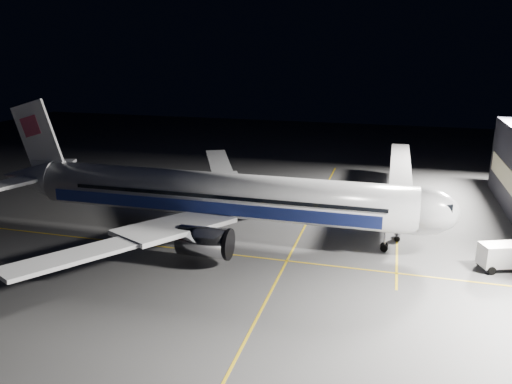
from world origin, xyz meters
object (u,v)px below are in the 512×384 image
Objects in this scene: airliner at (212,195)px; baggage_tug at (186,204)px; safety_cone_b at (201,218)px; safety_cone_c at (190,206)px; safety_cone_a at (215,220)px; jet_bridge at (400,177)px; service_truck at (506,256)px.

airliner is 22.24× the size of baggage_tug.
baggage_tug is (-7.16, 7.99, -4.37)m from airliner.
airliner is at bearing -51.92° from safety_cone_b.
baggage_tug is at bearing -106.09° from safety_cone_c.
safety_cone_c is at bearing 140.19° from safety_cone_a.
safety_cone_b is at bearing 128.08° from airliner.
safety_cone_c is at bearing 128.24° from safety_cone_b.
jet_bridge is 66.73× the size of safety_cone_b.
jet_bridge reaches higher than safety_cone_c.
baggage_tug is 5.00× the size of safety_cone_a.
jet_bridge is 50.07× the size of safety_cone_c.
safety_cone_a is 0.80× the size of safety_cone_c.
service_truck is at bearing -3.00° from airliner.
safety_cone_b is at bearing 149.05° from service_truck.
safety_cone_b is (-2.33, 0.44, -0.02)m from safety_cone_a.
service_truck is at bearing -27.59° from baggage_tug.
jet_bridge is 23.02m from service_truck.
baggage_tug is 5.36× the size of safety_cone_b.
airliner is at bearing -141.96° from jet_bridge.
service_truck is 11.20× the size of safety_cone_a.
service_truck is at bearing -9.37° from safety_cone_b.
airliner is 29.31m from jet_bridge.
airliner is 6.42m from safety_cone_a.
airliner is 89.49× the size of safety_cone_c.
service_truck reaches higher than safety_cone_c.
jet_bridge reaches higher than service_truck.
jet_bridge is at bearing 97.96° from service_truck.
safety_cone_b is 0.75× the size of safety_cone_c.
jet_bridge is 32.09m from baggage_tug.
jet_bridge is 31.68m from safety_cone_c.
airliner reaches higher than baggage_tug.
service_truck is 38.34m from safety_cone_b.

